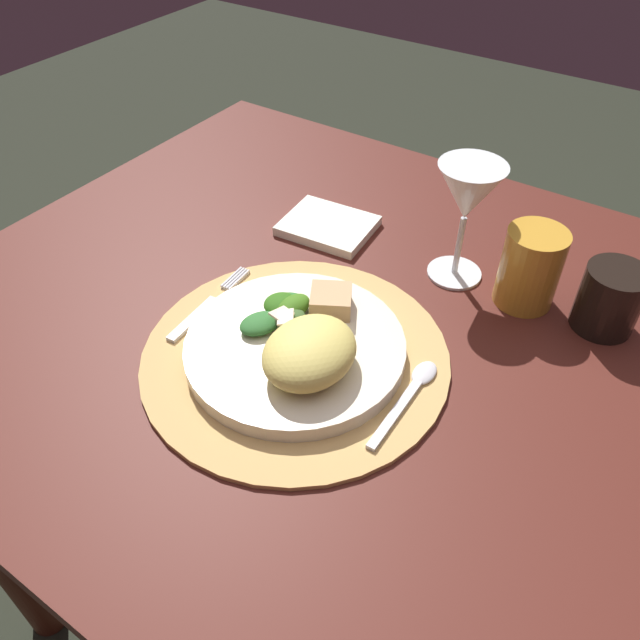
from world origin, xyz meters
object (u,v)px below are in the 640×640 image
object	(u,v)px
fork	(206,306)
spoon	(413,389)
amber_tumbler	(530,268)
dark_tumbler	(610,299)
wine_glass	(468,197)
napkin	(328,226)
dining_table	(368,403)
dinner_plate	(295,348)

from	to	relation	value
fork	spoon	world-z (taller)	spoon
spoon	amber_tumbler	bearing A→B (deg)	79.26
fork	dark_tumbler	distance (m)	0.48
wine_glass	dark_tumbler	distance (m)	0.20
wine_glass	amber_tumbler	world-z (taller)	wine_glass
dark_tumbler	spoon	bearing A→B (deg)	-121.27
napkin	amber_tumbler	world-z (taller)	amber_tumbler
wine_glass	napkin	bearing A→B (deg)	-178.28
napkin	dining_table	bearing A→B (deg)	-42.17
dining_table	dinner_plate	distance (m)	0.18
amber_tumbler	dinner_plate	bearing A→B (deg)	-126.26
napkin	dark_tumbler	bearing A→B (deg)	1.92
napkin	spoon	bearing A→B (deg)	-40.60
dining_table	fork	distance (m)	0.25
napkin	fork	bearing A→B (deg)	-96.35
napkin	dinner_plate	bearing A→B (deg)	-64.87
spoon	wine_glass	bearing A→B (deg)	103.32
fork	wine_glass	bearing A→B (deg)	47.15
amber_tumbler	dark_tumbler	xyz separation A→B (m)	(0.10, 0.01, -0.01)
fork	napkin	size ratio (longest dim) A/B	1.23
spoon	dining_table	bearing A→B (deg)	142.61
fork	wine_glass	xyz separation A→B (m)	(0.22, 0.24, 0.11)
napkin	dark_tumbler	world-z (taller)	dark_tumbler
spoon	dark_tumbler	bearing A→B (deg)	58.73
dinner_plate	wine_glass	size ratio (longest dim) A/B	1.56
fork	wine_glass	size ratio (longest dim) A/B	0.97
dining_table	dark_tumbler	size ratio (longest dim) A/B	13.68
spoon	fork	bearing A→B (deg)	-175.57
amber_tumbler	dark_tumbler	bearing A→B (deg)	4.49
fork	dark_tumbler	xyz separation A→B (m)	(0.41, 0.25, 0.03)
spoon	dark_tumbler	world-z (taller)	dark_tumbler
amber_tumbler	napkin	bearing A→B (deg)	-178.93
dining_table	napkin	bearing A→B (deg)	137.83
dinner_plate	fork	xyz separation A→B (m)	(-0.14, 0.00, -0.01)
dining_table	spoon	bearing A→B (deg)	-37.39
dinner_plate	amber_tumbler	bearing A→B (deg)	53.74
spoon	napkin	xyz separation A→B (m)	(-0.25, 0.21, -0.00)
wine_glass	dark_tumbler	xyz separation A→B (m)	(0.19, 0.01, -0.08)
dinner_plate	fork	distance (m)	0.14
napkin	dark_tumbler	size ratio (longest dim) A/B	1.54
dinner_plate	dark_tumbler	bearing A→B (deg)	42.44
dinner_plate	dark_tumbler	world-z (taller)	dark_tumbler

